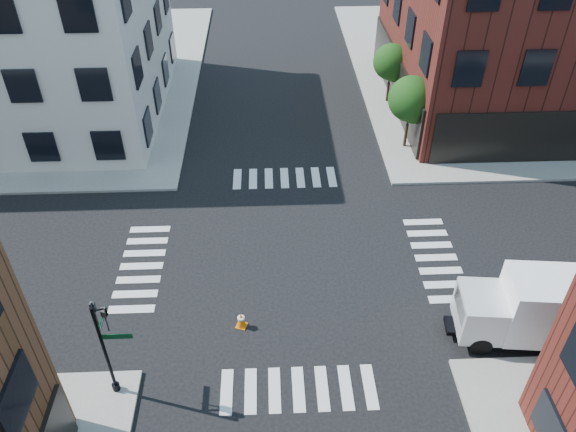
# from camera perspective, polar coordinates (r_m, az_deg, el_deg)

# --- Properties ---
(ground) EXTENTS (120.00, 120.00, 0.00)m
(ground) POSITION_cam_1_polar(r_m,az_deg,el_deg) (26.70, 0.21, -4.69)
(ground) COLOR black
(ground) RESTS_ON ground
(sidewalk_ne) EXTENTS (30.00, 30.00, 0.15)m
(sidewalk_ne) POSITION_cam_1_polar(r_m,az_deg,el_deg) (49.46, 24.82, 13.45)
(sidewalk_ne) COLOR gray
(sidewalk_ne) RESTS_ON ground
(sidewalk_nw) EXTENTS (30.00, 30.00, 0.15)m
(sidewalk_nw) POSITION_cam_1_polar(r_m,az_deg,el_deg) (48.68, -27.24, 12.33)
(sidewalk_nw) COLOR gray
(sidewalk_nw) RESTS_ON ground
(tree_near) EXTENTS (2.69, 2.69, 4.49)m
(tree_near) POSITION_cam_1_polar(r_m,az_deg,el_deg) (34.14, 12.47, 11.32)
(tree_near) COLOR black
(tree_near) RESTS_ON ground
(tree_far) EXTENTS (2.43, 2.43, 4.07)m
(tree_far) POSITION_cam_1_polar(r_m,az_deg,el_deg) (39.54, 10.53, 14.97)
(tree_far) COLOR black
(tree_far) RESTS_ON ground
(signal_pole) EXTENTS (1.29, 1.24, 4.60)m
(signal_pole) POSITION_cam_1_polar(r_m,az_deg,el_deg) (20.84, -18.10, -11.85)
(signal_pole) COLOR black
(signal_pole) RESTS_ON ground
(box_truck) EXTENTS (7.26, 2.84, 3.22)m
(box_truck) POSITION_cam_1_polar(r_m,az_deg,el_deg) (24.66, 25.31, -8.59)
(box_truck) COLOR white
(box_truck) RESTS_ON ground
(traffic_cone) EXTENTS (0.54, 0.54, 0.78)m
(traffic_cone) POSITION_cam_1_polar(r_m,az_deg,el_deg) (23.79, -4.79, -10.49)
(traffic_cone) COLOR orange
(traffic_cone) RESTS_ON ground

